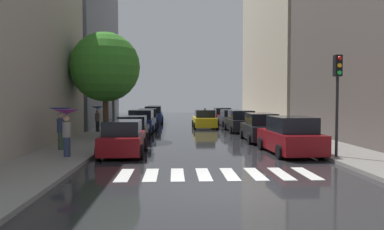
{
  "coord_description": "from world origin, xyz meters",
  "views": [
    {
      "loc": [
        -1.46,
        -10.58,
        2.61
      ],
      "look_at": [
        0.07,
        21.46,
        1.21
      ],
      "focal_mm": 35.06,
      "sensor_mm": 36.0,
      "label": 1
    }
  ],
  "objects_px": {
    "parked_car_right_nearest": "(290,137)",
    "parked_car_right_fifth": "(222,116)",
    "parked_car_left_third": "(142,122)",
    "parked_car_left_sixth": "(155,113)",
    "parked_car_right_third": "(241,122)",
    "parked_car_left_nearest": "(123,139)",
    "parked_car_left_second": "(133,129)",
    "parked_car_left_fourth": "(148,118)",
    "pedestrian_near_tree": "(61,118)",
    "taxi_midroad": "(205,120)",
    "street_tree_left": "(105,67)",
    "pedestrian_foreground": "(67,122)",
    "pedestrian_by_kerb": "(97,113)",
    "parked_car_right_second": "(261,128)",
    "lamp_post_left": "(113,78)",
    "parked_car_left_fifth": "(153,115)",
    "traffic_light_right_corner": "(338,83)",
    "parked_car_right_fourth": "(231,118)"
  },
  "relations": [
    {
      "from": "parked_car_right_nearest",
      "to": "parked_car_right_fifth",
      "type": "relative_size",
      "value": 0.98
    },
    {
      "from": "parked_car_left_third",
      "to": "parked_car_right_nearest",
      "type": "xyz_separation_m",
      "value": [
        7.96,
        -11.69,
        0.01
      ]
    },
    {
      "from": "parked_car_left_sixth",
      "to": "parked_car_right_third",
      "type": "xyz_separation_m",
      "value": [
        7.68,
        -18.24,
        -0.02
      ]
    },
    {
      "from": "parked_car_left_nearest",
      "to": "parked_car_left_third",
      "type": "bearing_deg",
      "value": -0.38
    },
    {
      "from": "parked_car_left_second",
      "to": "parked_car_left_fourth",
      "type": "relative_size",
      "value": 1.03
    },
    {
      "from": "parked_car_left_fourth",
      "to": "parked_car_right_third",
      "type": "xyz_separation_m",
      "value": [
        7.67,
        -5.74,
        0.01
      ]
    },
    {
      "from": "parked_car_left_third",
      "to": "parked_car_right_nearest",
      "type": "distance_m",
      "value": 14.14
    },
    {
      "from": "parked_car_right_third",
      "to": "pedestrian_near_tree",
      "type": "distance_m",
      "value": 15.29
    },
    {
      "from": "taxi_midroad",
      "to": "street_tree_left",
      "type": "xyz_separation_m",
      "value": [
        -7.09,
        -8.45,
        3.87
      ]
    },
    {
      "from": "pedestrian_foreground",
      "to": "pedestrian_by_kerb",
      "type": "xyz_separation_m",
      "value": [
        -1.18,
        12.24,
        -0.12
      ]
    },
    {
      "from": "parked_car_left_second",
      "to": "street_tree_left",
      "type": "bearing_deg",
      "value": 56.1
    },
    {
      "from": "parked_car_right_nearest",
      "to": "parked_car_right_second",
      "type": "relative_size",
      "value": 0.98
    },
    {
      "from": "pedestrian_near_tree",
      "to": "lamp_post_left",
      "type": "xyz_separation_m",
      "value": [
        1.36,
        7.26,
        2.31
      ]
    },
    {
      "from": "parked_car_left_fifth",
      "to": "taxi_midroad",
      "type": "xyz_separation_m",
      "value": [
        4.93,
        -7.97,
        -0.06
      ]
    },
    {
      "from": "parked_car_left_sixth",
      "to": "pedestrian_near_tree",
      "type": "bearing_deg",
      "value": 172.04
    },
    {
      "from": "parked_car_left_fifth",
      "to": "parked_car_right_fifth",
      "type": "distance_m",
      "value": 7.47
    },
    {
      "from": "parked_car_left_fifth",
      "to": "pedestrian_by_kerb",
      "type": "distance_m",
      "value": 13.01
    },
    {
      "from": "parked_car_left_third",
      "to": "pedestrian_by_kerb",
      "type": "distance_m",
      "value": 3.38
    },
    {
      "from": "parked_car_left_second",
      "to": "parked_car_right_nearest",
      "type": "xyz_separation_m",
      "value": [
        8.0,
        -5.87,
        0.09
      ]
    },
    {
      "from": "parked_car_right_nearest",
      "to": "traffic_light_right_corner",
      "type": "height_order",
      "value": "traffic_light_right_corner"
    },
    {
      "from": "parked_car_left_sixth",
      "to": "parked_car_right_fourth",
      "type": "bearing_deg",
      "value": -149.27
    },
    {
      "from": "parked_car_left_nearest",
      "to": "parked_car_right_second",
      "type": "distance_m",
      "value": 9.19
    },
    {
      "from": "parked_car_left_sixth",
      "to": "parked_car_right_second",
      "type": "xyz_separation_m",
      "value": [
        7.72,
        -24.86,
        -0.0
      ]
    },
    {
      "from": "parked_car_right_nearest",
      "to": "parked_car_right_fourth",
      "type": "xyz_separation_m",
      "value": [
        -0.09,
        17.95,
        -0.09
      ]
    },
    {
      "from": "parked_car_left_sixth",
      "to": "pedestrian_near_tree",
      "type": "distance_m",
      "value": 29.32
    },
    {
      "from": "pedestrian_foreground",
      "to": "parked_car_left_second",
      "type": "bearing_deg",
      "value": 70.1
    },
    {
      "from": "parked_car_left_fifth",
      "to": "pedestrian_foreground",
      "type": "height_order",
      "value": "pedestrian_foreground"
    },
    {
      "from": "parked_car_right_second",
      "to": "pedestrian_near_tree",
      "type": "relative_size",
      "value": 2.33
    },
    {
      "from": "traffic_light_right_corner",
      "to": "pedestrian_foreground",
      "type": "bearing_deg",
      "value": 177.48
    },
    {
      "from": "parked_car_left_nearest",
      "to": "pedestrian_near_tree",
      "type": "bearing_deg",
      "value": 73.62
    },
    {
      "from": "parked_car_left_fourth",
      "to": "parked_car_left_sixth",
      "type": "distance_m",
      "value": 12.5
    },
    {
      "from": "pedestrian_near_tree",
      "to": "traffic_light_right_corner",
      "type": "height_order",
      "value": "traffic_light_right_corner"
    },
    {
      "from": "parked_car_left_nearest",
      "to": "parked_car_right_second",
      "type": "relative_size",
      "value": 0.91
    },
    {
      "from": "parked_car_right_third",
      "to": "parked_car_right_fourth",
      "type": "height_order",
      "value": "parked_car_right_third"
    },
    {
      "from": "pedestrian_foreground",
      "to": "traffic_light_right_corner",
      "type": "xyz_separation_m",
      "value": [
        11.46,
        -0.5,
        1.67
      ]
    },
    {
      "from": "parked_car_left_fourth",
      "to": "pedestrian_near_tree",
      "type": "height_order",
      "value": "pedestrian_near_tree"
    },
    {
      "from": "parked_car_right_fourth",
      "to": "street_tree_left",
      "type": "xyz_separation_m",
      "value": [
        -9.79,
        -10.87,
        3.89
      ]
    },
    {
      "from": "parked_car_left_nearest",
      "to": "taxi_midroad",
      "type": "xyz_separation_m",
      "value": [
        5.03,
        15.45,
        0.01
      ]
    },
    {
      "from": "parked_car_left_sixth",
      "to": "parked_car_right_fifth",
      "type": "relative_size",
      "value": 0.98
    },
    {
      "from": "parked_car_right_third",
      "to": "lamp_post_left",
      "type": "height_order",
      "value": "lamp_post_left"
    },
    {
      "from": "parked_car_right_fourth",
      "to": "pedestrian_by_kerb",
      "type": "height_order",
      "value": "pedestrian_by_kerb"
    },
    {
      "from": "parked_car_left_nearest",
      "to": "parked_car_right_third",
      "type": "xyz_separation_m",
      "value": [
        7.58,
        11.76,
        0.04
      ]
    },
    {
      "from": "parked_car_right_fourth",
      "to": "pedestrian_foreground",
      "type": "relative_size",
      "value": 2.11
    },
    {
      "from": "parked_car_right_third",
      "to": "pedestrian_by_kerb",
      "type": "xyz_separation_m",
      "value": [
        -10.95,
        -0.86,
        0.71
      ]
    },
    {
      "from": "street_tree_left",
      "to": "lamp_post_left",
      "type": "xyz_separation_m",
      "value": [
        0.33,
        1.11,
        -0.65
      ]
    },
    {
      "from": "taxi_midroad",
      "to": "pedestrian_near_tree",
      "type": "xyz_separation_m",
      "value": [
        -8.12,
        -14.6,
        0.91
      ]
    },
    {
      "from": "pedestrian_by_kerb",
      "to": "lamp_post_left",
      "type": "xyz_separation_m",
      "value": [
        1.64,
        -2.8,
        2.48
      ]
    },
    {
      "from": "pedestrian_near_tree",
      "to": "parked_car_right_third",
      "type": "bearing_deg",
      "value": -52.71
    },
    {
      "from": "parked_car_left_nearest",
      "to": "parked_car_right_fourth",
      "type": "height_order",
      "value": "parked_car_left_nearest"
    },
    {
      "from": "parked_car_right_nearest",
      "to": "parked_car_right_third",
      "type": "relative_size",
      "value": 1.02
    }
  ]
}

